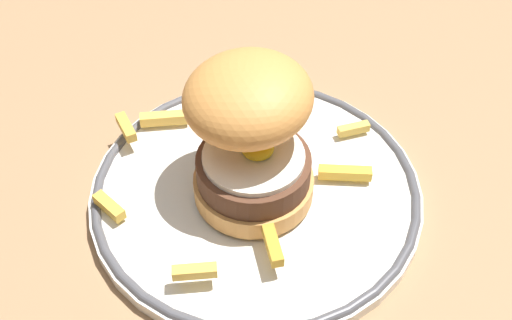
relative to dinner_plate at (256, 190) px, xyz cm
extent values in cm
cube|color=#99734F|center=(-3.79, 4.47, -2.84)|extent=(122.69, 103.59, 4.00)
cylinder|color=white|center=(0.00, 0.00, -0.24)|extent=(28.03, 28.03, 1.20)
torus|color=#4C4C51|center=(0.00, 0.00, 0.36)|extent=(27.63, 27.63, 0.80)
cylinder|color=#D7924A|center=(-0.67, -0.48, 1.66)|extent=(9.88, 9.88, 1.80)
cylinder|color=#523121|center=(-0.67, -0.48, 3.67)|extent=(9.23, 9.23, 2.21)
cylinder|color=white|center=(-0.67, -0.48, 5.02)|extent=(8.13, 8.13, 0.50)
ellipsoid|color=yellow|center=(-0.24, -0.47, 5.69)|extent=(2.60, 2.60, 1.40)
ellipsoid|color=#D98F45|center=(0.31, 1.33, 9.37)|extent=(11.92, 11.60, 6.12)
cube|color=#E3B04F|center=(3.03, 10.80, 1.16)|extent=(2.95, 3.11, 0.79)
cube|color=gold|center=(-1.41, 11.35, 1.26)|extent=(4.20, 3.29, 1.00)
cube|color=gold|center=(6.30, -4.24, 1.25)|extent=(3.90, 3.81, 0.96)
cube|color=gold|center=(-9.58, -4.33, 2.08)|extent=(3.18, 2.60, 0.88)
cube|color=gold|center=(8.11, 5.61, 1.94)|extent=(3.97, 2.45, 0.79)
cube|color=gold|center=(10.88, -0.92, 1.16)|extent=(3.03, 1.92, 0.80)
cube|color=gold|center=(-10.79, 5.63, 1.23)|extent=(1.24, 3.25, 0.94)
cube|color=gold|center=(-5.13, 11.76, 2.13)|extent=(1.65, 3.39, 0.91)
cube|color=gold|center=(-3.74, -6.34, 2.17)|extent=(2.45, 3.45, 0.94)
camera|label=1|loc=(-22.81, -26.56, 40.52)|focal=44.14mm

